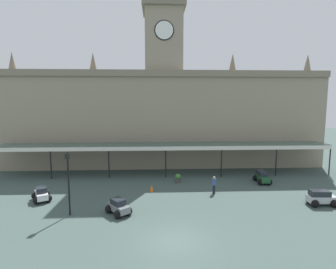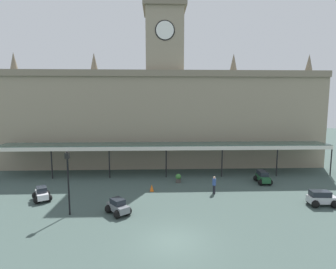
{
  "view_description": "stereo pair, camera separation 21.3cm",
  "coord_description": "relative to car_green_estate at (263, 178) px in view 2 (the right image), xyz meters",
  "views": [
    {
      "loc": [
        -1.13,
        -15.48,
        8.57
      ],
      "look_at": [
        0.0,
        8.61,
        5.63
      ],
      "focal_mm": 28.4,
      "sensor_mm": 36.0,
      "label": 1
    },
    {
      "loc": [
        -0.92,
        -15.49,
        8.57
      ],
      "look_at": [
        0.0,
        8.61,
        5.63
      ],
      "focal_mm": 28.4,
      "sensor_mm": 36.0,
      "label": 2
    }
  ],
  "objects": [
    {
      "name": "planter_forecourt_centre",
      "position": [
        -8.98,
        0.49,
        -0.07
      ],
      "size": [
        0.6,
        0.6,
        0.96
      ],
      "color": "#47423D",
      "rests_on": "ground"
    },
    {
      "name": "entrance_canopy",
      "position": [
        -10.22,
        3.84,
        2.96
      ],
      "size": [
        38.73,
        3.26,
        3.66
      ],
      "color": "#38564C",
      "rests_on": "ground"
    },
    {
      "name": "car_grey_sedan",
      "position": [
        -14.24,
        -7.34,
        -0.06
      ],
      "size": [
        2.17,
        2.24,
        1.19
      ],
      "color": "slate",
      "rests_on": "ground"
    },
    {
      "name": "station_building",
      "position": [
        -10.22,
        9.49,
        6.36
      ],
      "size": [
        41.75,
        6.88,
        21.43
      ],
      "color": "gray",
      "rests_on": "ground"
    },
    {
      "name": "victorian_lamppost",
      "position": [
        -17.92,
        -7.37,
        2.51
      ],
      "size": [
        0.3,
        0.3,
        4.95
      ],
      "color": "black",
      "rests_on": "ground"
    },
    {
      "name": "ground_plane",
      "position": [
        -10.22,
        -11.59,
        -0.56
      ],
      "size": [
        140.0,
        140.0,
        0.0
      ],
      "primitive_type": "plane",
      "color": "#3E514B"
    },
    {
      "name": "car_white_sedan",
      "position": [
        -21.36,
        -4.21,
        -0.06
      ],
      "size": [
        2.07,
        2.25,
        1.19
      ],
      "color": "silver",
      "rests_on": "ground"
    },
    {
      "name": "traffic_cone",
      "position": [
        -11.76,
        -2.2,
        -0.23
      ],
      "size": [
        0.4,
        0.4,
        0.66
      ],
      "primitive_type": "cone",
      "color": "orange",
      "rests_on": "ground"
    },
    {
      "name": "car_silver_estate",
      "position": [
        2.43,
        -6.36,
        0.0
      ],
      "size": [
        2.3,
        1.63,
        1.27
      ],
      "color": "#B2B5BA",
      "rests_on": "ground"
    },
    {
      "name": "car_green_estate",
      "position": [
        0.0,
        0.0,
        0.0
      ],
      "size": [
        1.61,
        2.29,
        1.27
      ],
      "color": "#1E512D",
      "rests_on": "ground"
    },
    {
      "name": "pedestrian_crossing_forecourt",
      "position": [
        -5.88,
        -3.1,
        0.34
      ],
      "size": [
        0.34,
        0.39,
        1.67
      ],
      "color": "black",
      "rests_on": "ground"
    }
  ]
}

